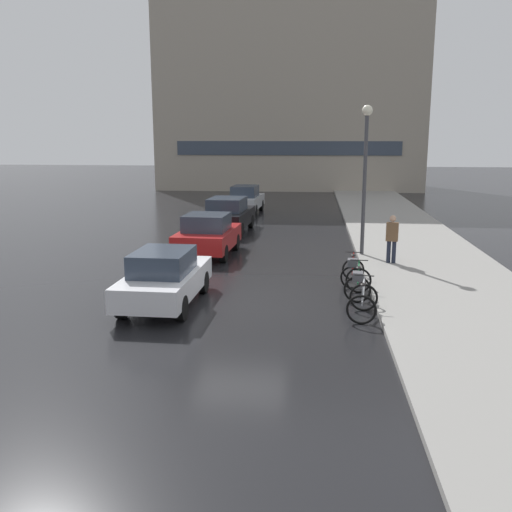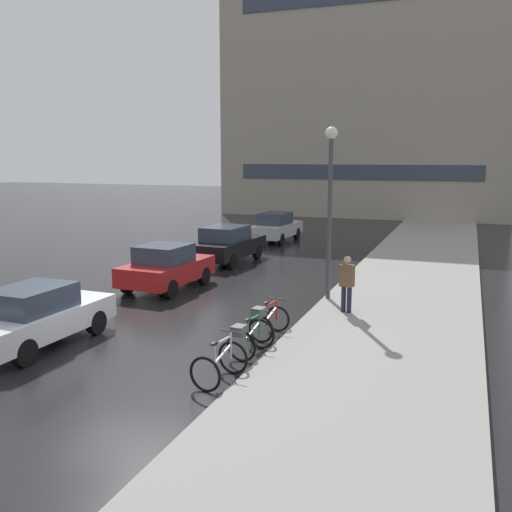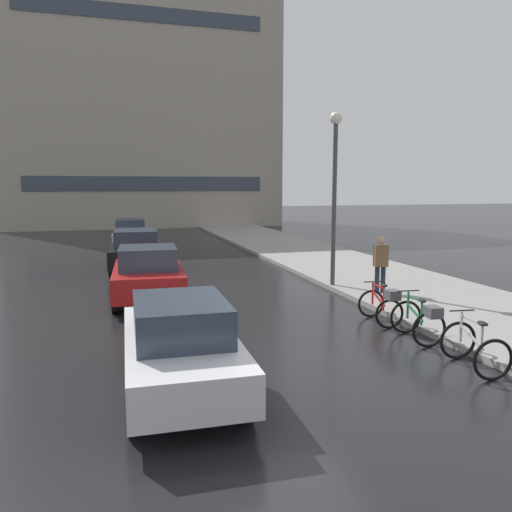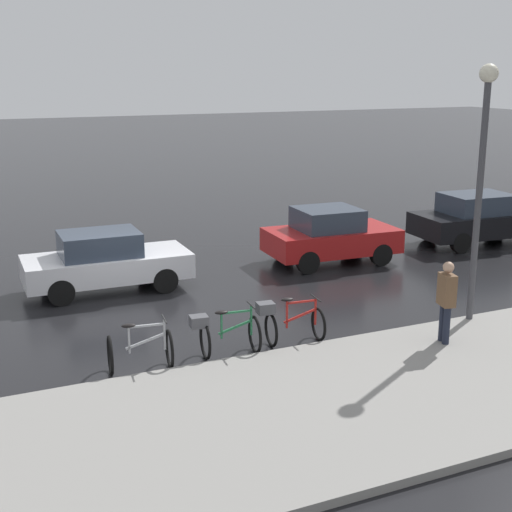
# 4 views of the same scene
# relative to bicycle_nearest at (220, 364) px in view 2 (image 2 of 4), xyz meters

# --- Properties ---
(ground_plane) EXTENTS (140.00, 140.00, 0.00)m
(ground_plane) POSITION_rel_bicycle_nearest_xyz_m (-3.19, 0.89, -0.41)
(ground_plane) COLOR black
(sidewalk_kerb) EXTENTS (4.80, 60.00, 0.14)m
(sidewalk_kerb) POSITION_rel_bicycle_nearest_xyz_m (2.81, 10.89, -0.34)
(sidewalk_kerb) COLOR gray
(sidewalk_kerb) RESTS_ON ground
(bicycle_nearest) EXTENTS (0.89, 1.24, 0.99)m
(bicycle_nearest) POSITION_rel_bicycle_nearest_xyz_m (0.00, 0.00, 0.00)
(bicycle_nearest) COLOR black
(bicycle_nearest) RESTS_ON ground
(bicycle_second) EXTENTS (0.86, 1.38, 1.01)m
(bicycle_second) POSITION_rel_bicycle_nearest_xyz_m (0.01, 1.66, 0.09)
(bicycle_second) COLOR black
(bicycle_second) RESTS_ON ground
(bicycle_third) EXTENTS (0.81, 1.40, 0.99)m
(bicycle_third) POSITION_rel_bicycle_nearest_xyz_m (-0.05, 3.09, 0.09)
(bicycle_third) COLOR black
(bicycle_third) RESTS_ON ground
(car_white) EXTENTS (1.82, 4.14, 1.53)m
(car_white) POSITION_rel_bicycle_nearest_xyz_m (-5.20, 0.56, 0.36)
(car_white) COLOR silver
(car_white) RESTS_ON ground
(car_red) EXTENTS (2.11, 3.81, 1.60)m
(car_red) POSITION_rel_bicycle_nearest_xyz_m (-5.23, 7.09, 0.39)
(car_red) COLOR #AD1919
(car_red) RESTS_ON ground
(car_black) EXTENTS (2.21, 4.37, 1.62)m
(car_black) POSITION_rel_bicycle_nearest_xyz_m (-5.28, 12.58, 0.40)
(car_black) COLOR black
(car_black) RESTS_ON ground
(car_silver) EXTENTS (1.93, 4.11, 1.60)m
(car_silver) POSITION_rel_bicycle_nearest_xyz_m (-5.23, 19.28, 0.39)
(car_silver) COLOR #B2B5BA
(car_silver) RESTS_ON ground
(pedestrian) EXTENTS (0.44, 0.33, 1.81)m
(pedestrian) POSITION_rel_bicycle_nearest_xyz_m (1.46, 5.82, 0.62)
(pedestrian) COLOR #1E2333
(pedestrian) RESTS_ON ground
(streetlamp) EXTENTS (0.38, 0.38, 5.55)m
(streetlamp) POSITION_rel_bicycle_nearest_xyz_m (0.57, 7.23, 3.18)
(streetlamp) COLOR #424247
(streetlamp) RESTS_ON ground
(building_facade_main) EXTENTS (21.77, 8.59, 19.27)m
(building_facade_main) POSITION_rel_bicycle_nearest_xyz_m (-3.34, 36.41, 9.23)
(building_facade_main) COLOR #9E9384
(building_facade_main) RESTS_ON ground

